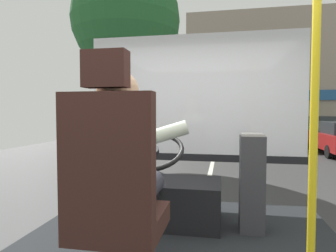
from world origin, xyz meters
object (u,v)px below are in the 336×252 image
at_px(driver_seat, 115,199).
at_px(fare_box, 252,182).
at_px(bus_driver, 122,160).
at_px(parked_car_blue, 300,126).
at_px(steering_console, 162,199).
at_px(handrail_pole, 314,126).
at_px(parked_car_green, 313,129).

xyz_separation_m(driver_seat, fare_box, (0.81, 1.16, -0.15)).
height_order(bus_driver, parked_car_blue, bus_driver).
xyz_separation_m(driver_seat, parked_car_blue, (5.67, 19.63, -0.51)).
distance_m(driver_seat, fare_box, 1.43).
height_order(steering_console, handrail_pole, handrail_pole).
xyz_separation_m(steering_console, handrail_pole, (1.05, -0.93, 0.75)).
bearing_deg(parked_car_blue, bus_driver, -106.19).
height_order(bus_driver, handrail_pole, handrail_pole).
bearing_deg(steering_console, driver_seat, -90.00).
bearing_deg(parked_car_green, driver_seat, -108.99).
relative_size(fare_box, parked_car_green, 0.22).
bearing_deg(bus_driver, parked_car_blue, 73.81).
height_order(handrail_pole, parked_car_blue, handrail_pole).
xyz_separation_m(steering_console, parked_car_blue, (5.67, 18.44, -0.16)).
distance_m(driver_seat, bus_driver, 0.23).
bearing_deg(handrail_pole, parked_car_green, 74.37).
bearing_deg(bus_driver, parked_car_green, 70.88).
distance_m(driver_seat, parked_car_blue, 20.44).
bearing_deg(driver_seat, bus_driver, 90.00).
height_order(bus_driver, steering_console, bus_driver).
bearing_deg(steering_console, handrail_pole, -41.58).
bearing_deg(parked_car_blue, fare_box, -104.72).
xyz_separation_m(steering_console, fare_box, (0.81, -0.03, 0.20)).
distance_m(parked_car_green, parked_car_blue, 4.40).
bearing_deg(steering_console, bus_driver, -90.00).
xyz_separation_m(handrail_pole, parked_car_green, (4.20, 14.99, -0.85)).
xyz_separation_m(driver_seat, bus_driver, (-0.00, 0.12, 0.19)).
bearing_deg(bus_driver, driver_seat, -90.00).
bearing_deg(parked_car_blue, steering_console, -107.08).
bearing_deg(steering_console, parked_car_blue, 72.92).
xyz_separation_m(handrail_pole, fare_box, (-0.24, 0.91, -0.55)).
relative_size(steering_console, fare_box, 1.28).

